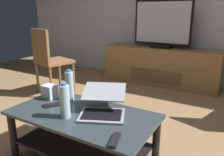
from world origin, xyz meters
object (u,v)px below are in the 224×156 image
at_px(coffee_table, 83,128).
at_px(television, 162,25).
at_px(water_bottle_far, 65,101).
at_px(water_bottle_near, 70,86).
at_px(cell_phone, 51,105).
at_px(tv_remote, 115,140).
at_px(laptop, 103,105).
at_px(router_box, 49,92).
at_px(side_chair, 49,58).
at_px(media_cabinet, 160,66).

relative_size(coffee_table, television, 1.24).
bearing_deg(water_bottle_far, television, 92.10).
bearing_deg(water_bottle_near, cell_phone, -104.08).
bearing_deg(tv_remote, laptop, 116.09).
bearing_deg(water_bottle_near, router_box, -159.73).
bearing_deg(coffee_table, water_bottle_far, -116.63).
relative_size(side_chair, water_bottle_far, 3.52).
bearing_deg(cell_phone, laptop, 47.04).
height_order(television, side_chair, television).
distance_m(water_bottle_far, cell_phone, 0.29).
distance_m(television, laptop, 2.26).
bearing_deg(water_bottle_far, laptop, 45.52).
bearing_deg(router_box, cell_phone, -40.65).
bearing_deg(water_bottle_near, laptop, -11.92).
distance_m(router_box, cell_phone, 0.19).
height_order(side_chair, water_bottle_near, side_chair).
relative_size(coffee_table, water_bottle_near, 4.15).
xyz_separation_m(side_chair, water_bottle_near, (1.11, -0.85, 0.01)).
bearing_deg(coffee_table, side_chair, 143.35).
distance_m(laptop, tv_remote, 0.41).
height_order(water_bottle_near, cell_phone, water_bottle_near).
bearing_deg(laptop, water_bottle_far, -134.48).
xyz_separation_m(side_chair, tv_remote, (1.79, -1.24, -0.11)).
bearing_deg(media_cabinet, water_bottle_near, -92.99).
relative_size(media_cabinet, laptop, 3.64).
distance_m(media_cabinet, laptop, 2.24).
height_order(coffee_table, water_bottle_far, water_bottle_far).
relative_size(media_cabinet, cell_phone, 13.32).
distance_m(laptop, cell_phone, 0.46).
bearing_deg(laptop, router_box, 178.34).
bearing_deg(coffee_table, media_cabinet, 93.66).
height_order(media_cabinet, tv_remote, media_cabinet).
bearing_deg(water_bottle_near, television, 86.98).
distance_m(coffee_table, laptop, 0.25).
xyz_separation_m(media_cabinet, side_chair, (-1.22, -1.28, 0.23)).
height_order(laptop, router_box, laptop).
distance_m(coffee_table, water_bottle_far, 0.29).
xyz_separation_m(side_chair, water_bottle_far, (1.31, -1.14, 0.01)).
bearing_deg(laptop, coffee_table, -148.80).
bearing_deg(coffee_table, tv_remote, -27.66).
relative_size(television, water_bottle_near, 3.34).
bearing_deg(router_box, tv_remote, -20.45).
xyz_separation_m(laptop, tv_remote, (0.28, -0.30, -0.05)).
bearing_deg(television, coffee_table, -86.30).
bearing_deg(laptop, media_cabinet, 97.39).
height_order(coffee_table, media_cabinet, media_cabinet).
distance_m(television, tv_remote, 2.61).
xyz_separation_m(media_cabinet, television, (-0.00, -0.02, 0.66)).
bearing_deg(laptop, television, 97.46).
relative_size(media_cabinet, router_box, 15.07).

